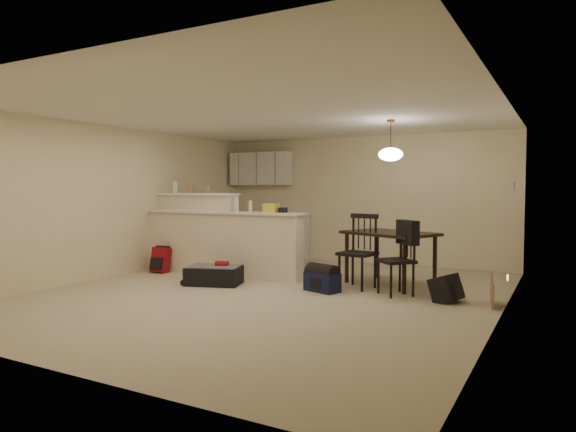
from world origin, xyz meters
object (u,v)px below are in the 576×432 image
Objects in this scene: navy_duffel at (322,282)px; black_daypack at (446,289)px; dining_chair_near at (357,251)px; red_backpack at (161,260)px; dining_chair_far at (396,259)px; suitcase at (214,276)px; dining_table at (390,238)px; pendant_lamp at (391,154)px.

navy_duffel is 1.70m from black_daypack.
dining_chair_near is 2.50× the size of red_backpack.
suitcase is (-2.68, -0.56, -0.37)m from dining_chair_far.
red_backpack is at bearing -164.56° from navy_duffel.
red_backpack reaches higher than black_daypack.
dining_table is 3.52× the size of red_backpack.
dining_chair_far reaches higher than dining_table.
dining_table is 1.41× the size of dining_chair_near.
dining_chair_near reaches higher than dining_chair_far.
red_backpack is (-3.54, -0.30, -0.33)m from dining_chair_near.
red_backpack reaches higher than suitcase.
dining_chair_near is (-0.35, -0.45, -1.44)m from pendant_lamp.
black_daypack is at bearing 36.70° from dining_chair_far.
dining_chair_near is 3.57m from red_backpack.
pendant_lamp is at bearing 8.94° from suitcase.
suitcase is 1.58m from red_backpack.
dining_table is 1.52× the size of dining_chair_far.
dining_chair_far is 0.78m from black_daypack.
pendant_lamp is 4.34m from red_backpack.
dining_chair_near reaches higher than navy_duffel.
pendant_lamp is at bearing 67.72° from black_daypack.
dining_table is at bearing 8.94° from suitcase.
black_daypack is (3.37, 0.47, 0.03)m from suitcase.
dining_chair_near is 2.88× the size of black_daypack.
pendant_lamp is (-0.00, -0.00, 1.27)m from dining_table.
black_daypack is (1.34, -0.30, -0.38)m from dining_chair_near.
red_backpack is (-4.18, -0.09, -0.29)m from dining_chair_far.
suitcase is at bearing -152.83° from pendant_lamp.
dining_chair_near is 1.08× the size of dining_chair_far.
dining_table is at bearing 63.25° from dining_chair_near.
pendant_lamp is 1.55m from dining_chair_near.
dining_chair_far is 2.03× the size of navy_duffel.
dining_table is at bearing 6.07° from red_backpack.
dining_chair_near is (-0.35, -0.45, -0.17)m from dining_table.
red_backpack is at bearing -169.05° from pendant_lamp.
pendant_lamp is 0.57× the size of dining_chair_near.
dining_table is 2.74m from suitcase.
dining_chair_far is 2.66× the size of black_daypack.
dining_table is 0.76m from dining_chair_far.
navy_duffel is at bearing -121.76° from dining_chair_far.
dining_chair_far is at bearing -3.67° from red_backpack.
dining_chair_far is at bearing -7.57° from dining_chair_near.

